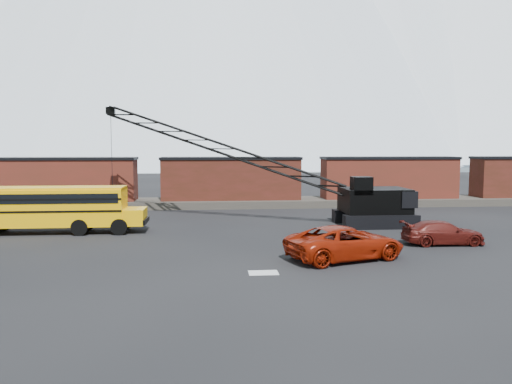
{
  "coord_description": "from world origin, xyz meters",
  "views": [
    {
      "loc": [
        -1.9,
        -27.0,
        6.03
      ],
      "look_at": [
        0.96,
        5.06,
        3.0
      ],
      "focal_mm": 35.0,
      "sensor_mm": 36.0,
      "label": 1
    }
  ],
  "objects_px": {
    "red_pickup": "(345,242)",
    "crawler_crane": "(229,151)",
    "school_bus": "(56,207)",
    "maroon_suv": "(443,233)"
  },
  "relations": [
    {
      "from": "school_bus",
      "to": "red_pickup",
      "type": "relative_size",
      "value": 1.82
    },
    {
      "from": "maroon_suv",
      "to": "crawler_crane",
      "type": "height_order",
      "value": "crawler_crane"
    },
    {
      "from": "school_bus",
      "to": "crawler_crane",
      "type": "relative_size",
      "value": 0.49
    },
    {
      "from": "school_bus",
      "to": "red_pickup",
      "type": "height_order",
      "value": "school_bus"
    },
    {
      "from": "red_pickup",
      "to": "crawler_crane",
      "type": "distance_m",
      "value": 15.8
    },
    {
      "from": "school_bus",
      "to": "red_pickup",
      "type": "bearing_deg",
      "value": -28.13
    },
    {
      "from": "maroon_suv",
      "to": "crawler_crane",
      "type": "bearing_deg",
      "value": 51.07
    },
    {
      "from": "red_pickup",
      "to": "crawler_crane",
      "type": "xyz_separation_m",
      "value": [
        -5.63,
        14.01,
        4.65
      ]
    },
    {
      "from": "red_pickup",
      "to": "maroon_suv",
      "type": "distance_m",
      "value": 7.75
    },
    {
      "from": "school_bus",
      "to": "red_pickup",
      "type": "distance_m",
      "value": 20.1
    }
  ]
}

